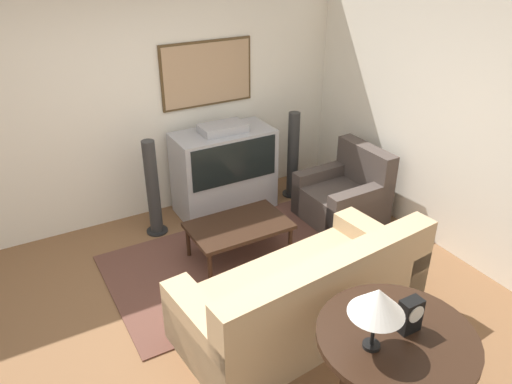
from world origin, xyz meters
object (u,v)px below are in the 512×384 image
coffee_table (239,227)px  couch (305,297)px  tv (224,170)px  speaker_tower_right (293,157)px  speaker_tower_left (153,191)px  console_table (397,344)px  mantel_clock (410,315)px  table_lamp (377,302)px  armchair (344,197)px

coffee_table → couch: bearing=-89.2°
tv → speaker_tower_right: 0.91m
speaker_tower_left → couch: bearing=-73.8°
tv → console_table: 3.23m
mantel_clock → speaker_tower_right: size_ratio=0.21×
table_lamp → console_table: bearing=-2.8°
armchair → speaker_tower_right: speaker_tower_right is taller
tv → speaker_tower_right: (0.91, -0.09, 0.01)m
console_table → speaker_tower_right: speaker_tower_right is taller
coffee_table → table_lamp: table_lamp is taller
mantel_clock → speaker_tower_right: 3.33m
coffee_table → console_table: console_table is taller
coffee_table → armchair: bearing=4.2°
mantel_clock → speaker_tower_left: size_ratio=0.21×
couch → mantel_clock: mantel_clock is taller
couch → coffee_table: (-0.02, 1.17, 0.06)m
couch → mantel_clock: (0.05, -1.04, 0.59)m
console_table → mantel_clock: bearing=5.9°
tv → couch: 2.19m
tv → coffee_table: 1.05m
console_table → table_lamp: table_lamp is taller
mantel_clock → coffee_table: bearing=91.7°
tv → couch: size_ratio=0.53×
table_lamp → mantel_clock: bearing=-0.3°
tv → speaker_tower_right: speaker_tower_right is taller
speaker_tower_right → speaker_tower_left: bearing=180.0°
coffee_table → speaker_tower_left: bearing=123.1°
coffee_table → table_lamp: (-0.24, -2.21, 0.76)m
armchair → speaker_tower_right: (-0.21, 0.79, 0.24)m
speaker_tower_left → speaker_tower_right: bearing=0.0°
couch → speaker_tower_right: speaker_tower_right is taller
coffee_table → tv: bearing=71.7°
tv → speaker_tower_left: bearing=-174.1°
speaker_tower_left → speaker_tower_right: size_ratio=1.00×
tv → console_table: tv is taller
table_lamp → armchair: bearing=54.1°
table_lamp → speaker_tower_left: bearing=96.4°
coffee_table → console_table: bearing=-90.6°
coffee_table → table_lamp: 2.35m
couch → table_lamp: 1.35m
console_table → speaker_tower_left: bearing=100.2°
armchair → coffee_table: 1.45m
coffee_table → table_lamp: size_ratio=2.26×
armchair → speaker_tower_right: bearing=-166.3°
speaker_tower_right → mantel_clock: bearing=-110.6°
coffee_table → mantel_clock: mantel_clock is taller
armchair → console_table: bearing=-33.3°
armchair → speaker_tower_left: bearing=-112.3°
tv → couch: tv is taller
armchair → table_lamp: size_ratio=1.93×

